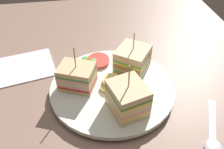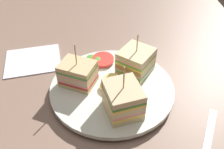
# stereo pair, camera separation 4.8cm
# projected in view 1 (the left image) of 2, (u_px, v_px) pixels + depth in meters

# --- Properties ---
(ground_plane) EXTENTS (0.95, 0.76, 0.02)m
(ground_plane) POSITION_uv_depth(u_px,v_px,m) (112.00, 95.00, 0.51)
(ground_plane) COLOR #846859
(plate) EXTENTS (0.25, 0.25, 0.02)m
(plate) POSITION_uv_depth(u_px,v_px,m) (112.00, 88.00, 0.50)
(plate) COLOR silver
(plate) RESTS_ON ground_plane
(sandwich_wedge_0) EXTENTS (0.09, 0.09, 0.09)m
(sandwich_wedge_0) POSITION_uv_depth(u_px,v_px,m) (132.00, 60.00, 0.52)
(sandwich_wedge_0) COLOR beige
(sandwich_wedge_0) RESTS_ON plate
(sandwich_wedge_1) EXTENTS (0.07, 0.08, 0.09)m
(sandwich_wedge_1) POSITION_uv_depth(u_px,v_px,m) (77.00, 77.00, 0.48)
(sandwich_wedge_1) COLOR #DCC388
(sandwich_wedge_1) RESTS_ON plate
(sandwich_wedge_2) EXTENTS (0.08, 0.08, 0.10)m
(sandwich_wedge_2) POSITION_uv_depth(u_px,v_px,m) (128.00, 98.00, 0.43)
(sandwich_wedge_2) COLOR beige
(sandwich_wedge_2) RESTS_ON plate
(chip_pile) EXTENTS (0.06, 0.06, 0.02)m
(chip_pile) POSITION_uv_depth(u_px,v_px,m) (111.00, 85.00, 0.48)
(chip_pile) COLOR #EBD37B
(chip_pile) RESTS_ON plate
(salad_garnish) EXTENTS (0.06, 0.08, 0.01)m
(salad_garnish) POSITION_uv_depth(u_px,v_px,m) (96.00, 60.00, 0.55)
(salad_garnish) COLOR green
(salad_garnish) RESTS_ON plate
(spoon) EXTENTS (0.13, 0.08, 0.01)m
(spoon) POSITION_uv_depth(u_px,v_px,m) (213.00, 142.00, 0.41)
(spoon) COLOR silver
(spoon) RESTS_ON ground_plane
(napkin) EXTENTS (0.14, 0.15, 0.01)m
(napkin) POSITION_uv_depth(u_px,v_px,m) (25.00, 67.00, 0.56)
(napkin) COLOR white
(napkin) RESTS_ON ground_plane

